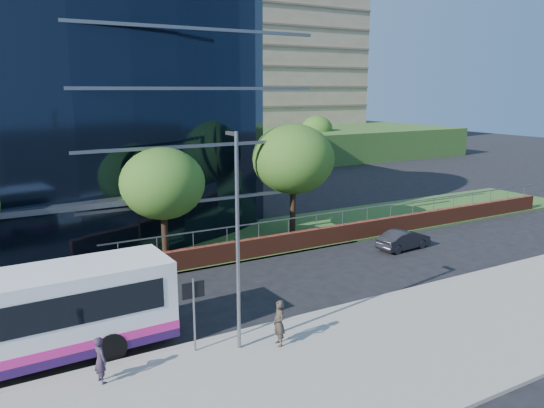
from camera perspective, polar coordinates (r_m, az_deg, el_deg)
ground at (r=20.91m, az=-21.95°, el=-15.87°), size 200.00×200.00×0.00m
kerb at (r=19.99m, az=-21.53°, el=-16.93°), size 80.00×0.25×0.16m
yellow_line_outer at (r=20.20m, az=-21.60°, el=-16.86°), size 80.00×0.08×0.01m
yellow_line_inner at (r=20.34m, az=-21.67°, el=-16.67°), size 80.00×0.08×0.01m
grass_verge at (r=40.44m, az=11.11°, el=-1.58°), size 36.00×8.00×0.12m
retaining_wall at (r=35.05m, az=10.15°, el=-2.74°), size 34.00×0.40×2.11m
apartment_block at (r=83.01m, az=-5.92°, el=13.23°), size 60.00×42.00×30.00m
street_sign at (r=19.57m, az=-8.44°, el=-10.11°), size 0.85×0.09×2.80m
tree_far_c at (r=29.36m, az=-11.69°, el=2.15°), size 4.62×4.62×6.51m
tree_far_d at (r=33.98m, az=2.30°, el=4.85°), size 5.28×5.28×7.44m
tree_dist_e at (r=64.21m, az=-6.03°, el=7.67°), size 4.62×4.62×6.51m
tree_dist_f at (r=73.84m, az=4.85°, el=8.02°), size 4.29×4.29×6.05m
streetlight_east at (r=18.88m, az=-3.76°, el=-3.48°), size 0.15×0.77×8.00m
parked_car at (r=33.29m, az=13.98°, el=-3.74°), size 3.71×1.55×1.19m
pedestrian at (r=18.78m, az=-17.98°, el=-15.64°), size 0.51×0.66×1.59m
pedestrian_b at (r=20.21m, az=0.76°, el=-12.68°), size 0.50×0.69×1.76m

